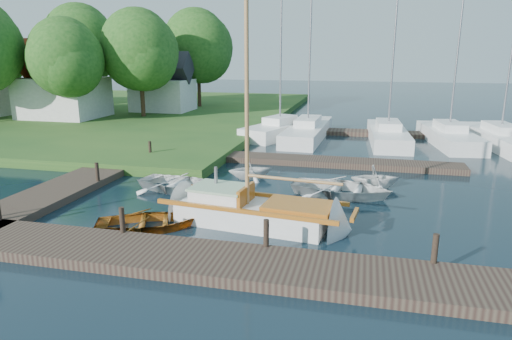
% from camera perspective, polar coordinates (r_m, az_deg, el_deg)
% --- Properties ---
extents(ground, '(160.00, 160.00, 0.00)m').
position_cam_1_polar(ground, '(18.14, 0.00, -3.67)').
color(ground, black).
rests_on(ground, ground).
extents(near_dock, '(18.00, 2.20, 0.30)m').
position_cam_1_polar(near_dock, '(12.73, -6.45, -11.19)').
color(near_dock, '#32221C').
rests_on(near_dock, ground).
extents(left_dock, '(2.20, 18.00, 0.30)m').
position_cam_1_polar(left_dock, '(22.95, -18.57, -0.16)').
color(left_dock, '#32221C').
rests_on(left_dock, ground).
extents(far_dock, '(14.00, 1.60, 0.30)m').
position_cam_1_polar(far_dock, '(23.98, 8.31, 1.06)').
color(far_dock, '#32221C').
rests_on(far_dock, ground).
extents(pontoon, '(30.00, 1.60, 0.30)m').
position_cam_1_polar(pontoon, '(33.75, 23.57, 3.87)').
color(pontoon, '#32221C').
rests_on(pontoon, ground).
extents(shore, '(50.00, 40.00, 0.50)m').
position_cam_1_polar(shore, '(50.57, -26.09, 6.87)').
color(shore, '#234B1D').
rests_on(shore, ground).
extents(mooring_post_1, '(0.16, 0.16, 0.80)m').
position_cam_1_polar(mooring_post_1, '(14.56, -16.39, -6.00)').
color(mooring_post_1, black).
rests_on(mooring_post_1, near_dock).
extents(mooring_post_2, '(0.16, 0.16, 0.80)m').
position_cam_1_polar(mooring_post_2, '(13.00, 1.29, -7.89)').
color(mooring_post_2, black).
rests_on(mooring_post_2, near_dock).
extents(mooring_post_3, '(0.16, 0.16, 0.80)m').
position_cam_1_polar(mooring_post_3, '(12.91, 21.47, -9.12)').
color(mooring_post_3, black).
rests_on(mooring_post_3, near_dock).
extents(mooring_post_4, '(0.16, 0.16, 0.80)m').
position_cam_1_polar(mooring_post_4, '(20.66, -19.23, -0.21)').
color(mooring_post_4, black).
rests_on(mooring_post_4, left_dock).
extents(mooring_post_5, '(0.16, 0.16, 0.80)m').
position_cam_1_polar(mooring_post_5, '(24.89, -13.10, 2.62)').
color(mooring_post_5, black).
rests_on(mooring_post_5, left_dock).
extents(sailboat, '(7.33, 2.81, 9.83)m').
position_cam_1_polar(sailboat, '(15.49, 0.18, -5.55)').
color(sailboat, white).
rests_on(sailboat, ground).
extents(dinghy, '(3.99, 3.47, 0.69)m').
position_cam_1_polar(dinghy, '(15.49, -13.29, -5.94)').
color(dinghy, '#8E4A10').
rests_on(dinghy, ground).
extents(tender_a, '(4.31, 3.47, 0.79)m').
position_cam_1_polar(tender_a, '(19.37, -9.35, -1.46)').
color(tender_a, white).
rests_on(tender_a, ground).
extents(tender_b, '(2.59, 2.46, 1.06)m').
position_cam_1_polar(tender_b, '(20.96, -0.70, 0.34)').
color(tender_b, white).
rests_on(tender_b, ground).
extents(tender_c, '(4.39, 3.43, 0.83)m').
position_cam_1_polar(tender_c, '(18.76, 10.66, -1.99)').
color(tender_c, white).
rests_on(tender_c, ground).
extents(tender_d, '(2.40, 2.18, 1.09)m').
position_cam_1_polar(tender_d, '(20.22, 14.73, -0.63)').
color(tender_d, white).
rests_on(tender_d, ground).
extents(marina_boat_0, '(4.51, 7.45, 11.36)m').
position_cam_1_polar(marina_boat_0, '(31.78, 3.00, 5.26)').
color(marina_boat_0, white).
rests_on(marina_boat_0, ground).
extents(marina_boat_1, '(2.55, 9.45, 9.40)m').
position_cam_1_polar(marina_boat_1, '(31.26, 6.49, 4.99)').
color(marina_boat_1, white).
rests_on(marina_boat_1, ground).
extents(marina_boat_2, '(2.60, 8.36, 12.65)m').
position_cam_1_polar(marina_boat_2, '(30.80, 16.14, 4.43)').
color(marina_boat_2, white).
rests_on(marina_boat_2, ground).
extents(marina_boat_3, '(3.21, 8.35, 11.98)m').
position_cam_1_polar(marina_boat_3, '(31.54, 22.97, 4.06)').
color(marina_boat_3, white).
rests_on(marina_boat_3, ground).
extents(marina_boat_4, '(3.33, 8.96, 10.97)m').
position_cam_1_polar(marina_boat_4, '(32.09, 28.22, 3.63)').
color(marina_boat_4, white).
rests_on(marina_boat_4, ground).
extents(house_a, '(6.30, 5.00, 6.29)m').
position_cam_1_polar(house_a, '(40.72, -23.02, 9.55)').
color(house_a, beige).
rests_on(house_a, shore).
extents(house_c, '(5.25, 4.00, 5.28)m').
position_cam_1_polar(house_c, '(42.86, -11.58, 10.07)').
color(house_c, beige).
rests_on(house_c, shore).
extents(tree_2, '(5.83, 5.75, 7.82)m').
position_cam_1_polar(tree_2, '(37.88, -22.63, 12.78)').
color(tree_2, '#332114').
rests_on(tree_2, shore).
extents(tree_3, '(6.41, 6.38, 8.74)m').
position_cam_1_polar(tree_3, '(39.20, -14.31, 14.26)').
color(tree_3, '#332114').
rests_on(tree_3, shore).
extents(tree_4, '(7.01, 7.01, 9.66)m').
position_cam_1_polar(tree_4, '(46.74, -21.02, 14.42)').
color(tree_4, '#332114').
rests_on(tree_4, shore).
extents(tree_7, '(6.83, 6.83, 9.38)m').
position_cam_1_polar(tree_7, '(45.71, -7.25, 15.04)').
color(tree_7, '#332114').
rests_on(tree_7, shore).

